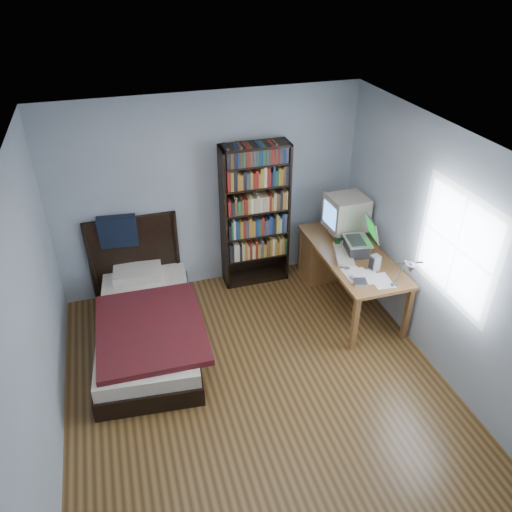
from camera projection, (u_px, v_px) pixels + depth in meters
name	position (u px, v px, depth m)	size (l,w,h in m)	color
room	(263.00, 290.00, 4.43)	(4.20, 4.24, 2.50)	#4C3116
desk	(334.00, 255.00, 6.51)	(0.75, 1.70, 0.73)	brown
crt_monitor	(346.00, 213.00, 6.18)	(0.48, 0.44, 0.53)	#C2B4A1
laptop	(358.00, 244.00, 5.89)	(0.41, 0.41, 0.44)	#2D2D30
desk_lamp	(408.00, 270.00, 4.83)	(0.21, 0.47, 0.56)	#99999E
keyboard	(344.00, 254.00, 5.90)	(0.20, 0.50, 0.04)	#BEB59E
speaker	(375.00, 263.00, 5.61)	(0.09, 0.09, 0.18)	#939396
soda_can	(337.00, 241.00, 6.07)	(0.07, 0.07, 0.12)	#083D0F
mouse	(342.00, 242.00, 6.15)	(0.06, 0.10, 0.03)	silver
phone_silver	(346.00, 267.00, 5.67)	(0.06, 0.11, 0.02)	#BBBBC0
phone_grey	(353.00, 278.00, 5.49)	(0.04, 0.08, 0.02)	#939396
external_drive	(360.00, 282.00, 5.42)	(0.13, 0.13, 0.03)	#939396
bookshelf	(255.00, 216.00, 6.29)	(0.85, 0.30, 1.89)	black
bed	(146.00, 321.00, 5.63)	(1.25, 2.19, 1.16)	black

